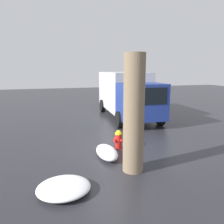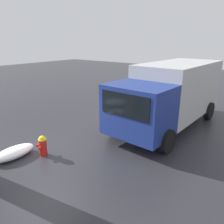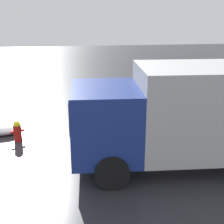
{
  "view_description": "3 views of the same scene",
  "coord_description": "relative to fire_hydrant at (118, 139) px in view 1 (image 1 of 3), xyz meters",
  "views": [
    {
      "loc": [
        -7.91,
        2.65,
        3.12
      ],
      "look_at": [
        3.26,
        -0.71,
        0.84
      ],
      "focal_mm": 35.0,
      "sensor_mm": 36.0,
      "label": 1
    },
    {
      "loc": [
        -4.1,
        -6.2,
        3.95
      ],
      "look_at": [
        3.13,
        -0.73,
        0.96
      ],
      "focal_mm": 35.0,
      "sensor_mm": 36.0,
      "label": 2
    },
    {
      "loc": [
        1.93,
        -10.45,
        4.4
      ],
      "look_at": [
        3.18,
        -1.07,
        1.28
      ],
      "focal_mm": 50.0,
      "sensor_mm": 36.0,
      "label": 3
    }
  ],
  "objects": [
    {
      "name": "delivery_truck",
      "position": [
        5.57,
        -2.39,
        1.22
      ],
      "size": [
        7.17,
        3.0,
        2.94
      ],
      "rotation": [
        0.0,
        0.0,
        1.52
      ],
      "color": "navy",
      "rests_on": "ground_plane"
    },
    {
      "name": "snow_pile_by_hydrant",
      "position": [
        -2.63,
        2.36,
        -0.25
      ],
      "size": [
        1.3,
        1.39,
        0.27
      ],
      "color": "white",
      "rests_on": "ground_plane"
    },
    {
      "name": "fire_hydrant",
      "position": [
        0.0,
        0.0,
        0.0
      ],
      "size": [
        0.46,
        0.38,
        0.75
      ],
      "rotation": [
        0.0,
        0.0,
        2.0
      ],
      "color": "red",
      "rests_on": "ground_plane"
    },
    {
      "name": "ground_plane",
      "position": [
        0.0,
        -0.0,
        -0.38
      ],
      "size": [
        60.0,
        60.0,
        0.0
      ],
      "primitive_type": "plane",
      "color": "#28282D"
    },
    {
      "name": "tree_trunk",
      "position": [
        -1.97,
        0.18,
        1.43
      ],
      "size": [
        0.97,
        0.64,
        3.6
      ],
      "color": "#7F6B51",
      "rests_on": "ground_plane"
    },
    {
      "name": "snow_pile_curbside",
      "position": [
        -0.72,
        0.68,
        -0.2
      ],
      "size": [
        1.5,
        0.7,
        0.37
      ],
      "color": "white",
      "rests_on": "ground_plane"
    }
  ]
}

